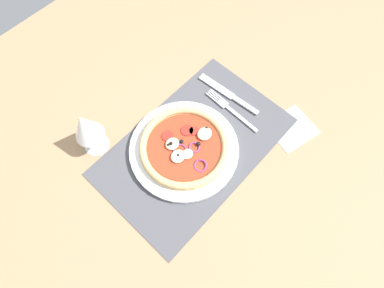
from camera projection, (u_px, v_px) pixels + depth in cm
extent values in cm
cube|color=#9E7A56|center=(194.00, 148.00, 84.94)|extent=(190.00, 140.00, 2.40)
cube|color=#4C4C51|center=(194.00, 146.00, 83.67)|extent=(50.14, 30.92, 0.40)
cylinder|color=white|center=(184.00, 149.00, 82.28)|extent=(28.17, 28.17, 1.42)
cylinder|color=tan|center=(184.00, 147.00, 81.18)|extent=(22.75, 22.75, 1.00)
torus|color=tan|center=(184.00, 146.00, 80.40)|extent=(22.73, 22.73, 1.80)
cylinder|color=#B7381E|center=(184.00, 146.00, 80.59)|extent=(18.65, 18.65, 0.30)
ellipsoid|color=beige|center=(172.00, 144.00, 80.14)|extent=(3.59, 3.23, 1.08)
ellipsoid|color=beige|center=(205.00, 134.00, 81.25)|extent=(3.94, 3.55, 1.18)
ellipsoid|color=beige|center=(177.00, 155.00, 78.78)|extent=(3.77, 3.39, 1.13)
ellipsoid|color=beige|center=(187.00, 154.00, 79.09)|extent=(2.92, 2.63, 0.88)
sphere|color=black|center=(182.00, 142.00, 80.40)|extent=(1.06, 1.06, 1.06)
sphere|color=black|center=(169.00, 145.00, 79.96)|extent=(1.09, 1.09, 1.09)
sphere|color=black|center=(198.00, 144.00, 80.08)|extent=(1.12, 1.12, 1.12)
sphere|color=black|center=(178.00, 156.00, 78.67)|extent=(1.24, 1.24, 1.24)
sphere|color=black|center=(207.00, 129.00, 81.84)|extent=(1.05, 1.05, 1.05)
sphere|color=black|center=(171.00, 144.00, 79.96)|extent=(1.30, 1.30, 1.30)
torus|color=#8E3D75|center=(194.00, 147.00, 80.05)|extent=(2.98, 2.94, 0.95)
torus|color=#8E3D75|center=(200.00, 166.00, 78.02)|extent=(3.30, 3.28, 1.10)
torus|color=#8E3D75|center=(180.00, 150.00, 79.72)|extent=(3.62, 3.60, 0.82)
cylinder|color=#A3281E|center=(194.00, 131.00, 82.08)|extent=(2.49, 2.49, 0.30)
cylinder|color=#A3281E|center=(168.00, 136.00, 81.47)|extent=(3.11, 3.11, 0.30)
cylinder|color=#A3281E|center=(187.00, 130.00, 82.15)|extent=(3.22, 3.22, 0.30)
cube|color=silver|center=(241.00, 119.00, 86.62)|extent=(1.29, 11.18, 0.44)
cube|color=silver|center=(223.00, 103.00, 88.62)|extent=(2.29, 2.60, 0.44)
cube|color=silver|center=(216.00, 94.00, 89.89)|extent=(0.47, 4.33, 0.44)
cube|color=silver|center=(215.00, 95.00, 89.72)|extent=(0.47, 4.33, 0.44)
cube|color=silver|center=(213.00, 97.00, 89.54)|extent=(0.47, 4.33, 0.44)
cube|color=silver|center=(212.00, 98.00, 89.36)|extent=(0.47, 4.33, 0.44)
cube|color=silver|center=(245.00, 105.00, 88.27)|extent=(1.86, 8.47, 0.62)
cube|color=silver|center=(217.00, 86.00, 90.96)|extent=(2.77, 11.71, 0.44)
cylinder|color=silver|center=(97.00, 145.00, 83.82)|extent=(6.40, 6.40, 0.40)
cylinder|color=silver|center=(94.00, 140.00, 80.91)|extent=(0.80, 0.80, 6.00)
cone|color=silver|center=(85.00, 126.00, 74.32)|extent=(7.20, 7.20, 8.50)
cone|color=#D1336B|center=(86.00, 128.00, 75.28)|extent=(4.97, 4.97, 5.59)
cube|color=silver|center=(292.00, 128.00, 85.85)|extent=(13.62, 12.79, 0.36)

